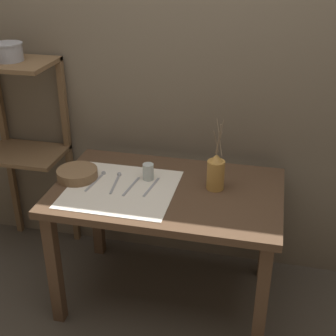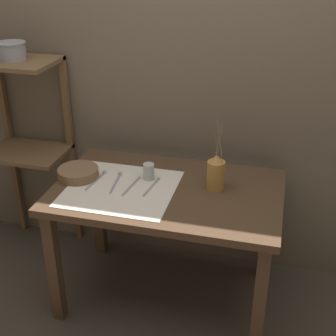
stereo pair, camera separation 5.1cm
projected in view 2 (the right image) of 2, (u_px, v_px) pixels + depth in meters
ground_plane at (167, 295)px, 2.73m from camera, size 12.00×12.00×0.00m
stone_wall_back at (189, 72)px, 2.60m from camera, size 7.00×0.06×2.40m
wooden_table at (167, 205)px, 2.45m from camera, size 1.18×0.74×0.71m
wooden_shelf_unit at (27, 123)px, 2.81m from camera, size 0.47×0.34×1.26m
linen_cloth at (121, 188)px, 2.41m from camera, size 0.55×0.52×0.00m
pitcher_with_flowers at (216, 173)px, 2.37m from camera, size 0.09×0.09×0.39m
wooden_bowl at (78, 173)px, 2.51m from camera, size 0.22×0.22×0.05m
glass_tumbler_near at (149, 171)px, 2.48m from camera, size 0.06×0.06×0.09m
spoon_inner at (101, 176)px, 2.52m from camera, size 0.04×0.22×0.02m
spoon_outer at (118, 178)px, 2.50m from camera, size 0.04×0.22×0.02m
fork_inner at (131, 186)px, 2.43m from camera, size 0.04×0.21×0.00m
fork_outer at (151, 187)px, 2.42m from camera, size 0.04×0.21×0.00m
metal_pot_large at (11, 50)px, 2.57m from camera, size 0.17×0.17×0.10m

